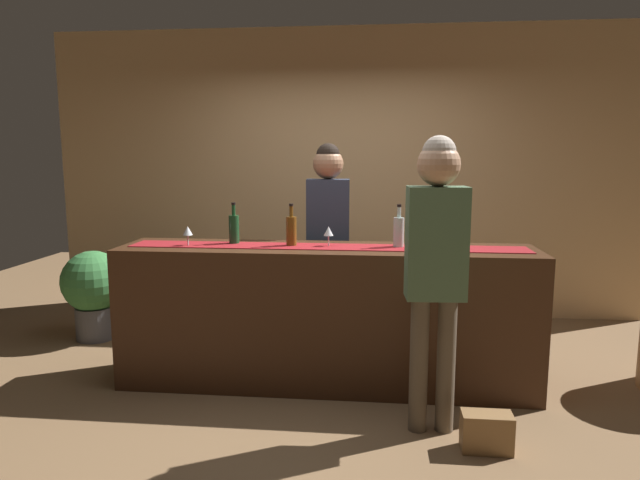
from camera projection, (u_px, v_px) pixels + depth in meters
name	position (u px, v px, depth m)	size (l,w,h in m)	color
ground_plane	(326.00, 382.00, 4.06)	(10.00, 10.00, 0.00)	brown
back_wall	(343.00, 174.00, 5.71)	(6.00, 0.12, 2.90)	tan
bar_counter	(326.00, 316.00, 3.98)	(2.94, 0.60, 1.00)	#3D2314
counter_runner_cloth	(326.00, 247.00, 3.91)	(2.79, 0.28, 0.01)	maroon
wine_bottle_green	(234.00, 228.00, 4.03)	(0.07, 0.07, 0.30)	#194723
wine_bottle_amber	(291.00, 230.00, 3.94)	(0.07, 0.07, 0.30)	brown
wine_bottle_clear	(399.00, 231.00, 3.88)	(0.07, 0.07, 0.30)	#B2C6C1
wine_glass_near_customer	(188.00, 231.00, 3.94)	(0.07, 0.07, 0.14)	silver
wine_glass_mid_counter	(329.00, 232.00, 3.91)	(0.07, 0.07, 0.14)	silver
bartender	(328.00, 226.00, 4.47)	(0.35, 0.24, 1.74)	#26262B
customer_sipping	(436.00, 252.00, 3.20)	(0.35, 0.25, 1.75)	brown
potted_plant_tall	(93.00, 288.00, 4.96)	(0.55, 0.55, 0.80)	#4C4C51
handbag	(487.00, 432.00, 3.11)	(0.28, 0.14, 0.22)	olive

